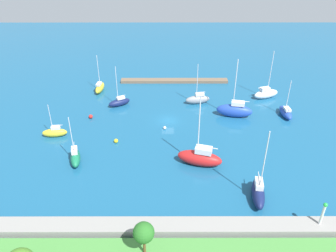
# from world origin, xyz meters

# --- Properties ---
(water) EXTENTS (160.00, 160.00, 0.00)m
(water) POSITION_xyz_m (0.00, 0.00, 0.00)
(water) COLOR #19567F
(water) RESTS_ON ground
(pier_dock) EXTENTS (27.63, 2.07, 0.71)m
(pier_dock) POSITION_xyz_m (-1.69, -19.96, 0.35)
(pier_dock) COLOR brown
(pier_dock) RESTS_ON ground
(breakwater) EXTENTS (69.53, 2.73, 1.25)m
(breakwater) POSITION_xyz_m (0.00, 29.58, 0.63)
(breakwater) COLOR gray
(breakwater) RESTS_ON ground
(harbor_beacon) EXTENTS (0.56, 0.56, 3.73)m
(harbor_beacon) POSITION_xyz_m (-20.30, 29.58, 3.40)
(harbor_beacon) COLOR silver
(harbor_beacon) RESTS_ON breakwater
(park_tree_mideast) EXTENTS (2.62, 2.62, 4.87)m
(park_tree_mideast) POSITION_xyz_m (2.94, 33.81, 4.35)
(park_tree_mideast) COLOR brown
(park_tree_mideast) RESTS_ON shoreline_park
(sailboat_yellow_by_breakwater) EXTENTS (2.27, 5.40, 9.21)m
(sailboat_yellow_by_breakwater) POSITION_xyz_m (16.66, -14.25, 1.06)
(sailboat_yellow_by_breakwater) COLOR yellow
(sailboat_yellow_by_breakwater) RESTS_ON water
(sailboat_navy_west_end) EXTENTS (2.74, 6.79, 12.26)m
(sailboat_navy_west_end) POSITION_xyz_m (-13.49, 23.41, 1.22)
(sailboat_navy_west_end) COLOR #141E4C
(sailboat_navy_west_end) RESTS_ON water
(sailboat_blue_near_pier) EXTENTS (7.88, 3.89, 12.79)m
(sailboat_blue_near_pier) POSITION_xyz_m (-14.16, -1.81, 1.54)
(sailboat_blue_near_pier) COLOR #2347B2
(sailboat_blue_near_pier) RESTS_ON water
(sailboat_green_along_channel) EXTENTS (2.82, 5.39, 9.12)m
(sailboat_green_along_channel) POSITION_xyz_m (16.07, 14.23, 1.05)
(sailboat_green_along_channel) COLOR #19724C
(sailboat_green_along_channel) RESTS_ON water
(sailboat_gray_outer_mooring) EXTENTS (5.78, 2.62, 9.55)m
(sailboat_gray_outer_mooring) POSITION_xyz_m (-6.81, -7.87, 1.09)
(sailboat_gray_outer_mooring) COLOR gray
(sailboat_gray_outer_mooring) RESTS_ON water
(sailboat_red_lone_south) EXTENTS (8.14, 4.69, 13.08)m
(sailboat_red_lone_south) POSITION_xyz_m (-5.42, 14.95, 1.49)
(sailboat_red_lone_south) COLOR red
(sailboat_red_lone_south) RESTS_ON water
(sailboat_white_inner_mooring) EXTENTS (6.61, 4.17, 11.43)m
(sailboat_white_inner_mooring) POSITION_xyz_m (-23.11, -10.67, 1.17)
(sailboat_white_inner_mooring) COLOR white
(sailboat_white_inner_mooring) RESTS_ON water
(sailboat_yellow_lone_north) EXTENTS (4.87, 1.97, 6.97)m
(sailboat_yellow_lone_north) POSITION_xyz_m (21.95, 6.04, 0.95)
(sailboat_yellow_lone_north) COLOR yellow
(sailboat_yellow_lone_north) RESTS_ON water
(sailboat_navy_far_north) EXTENTS (5.28, 4.12, 9.50)m
(sailboat_navy_far_north) POSITION_xyz_m (11.00, -6.85, 0.91)
(sailboat_navy_far_north) COLOR #141E4C
(sailboat_navy_far_north) RESTS_ON water
(sailboat_blue_east_end) EXTENTS (2.21, 5.70, 8.05)m
(sailboat_blue_east_end) POSITION_xyz_m (-25.23, -2.00, 0.91)
(sailboat_blue_east_end) COLOR #2347B2
(sailboat_blue_east_end) RESTS_ON water
(mooring_buoy_red) EXTENTS (0.85, 0.85, 0.85)m
(mooring_buoy_red) POSITION_xyz_m (16.41, -1.04, 0.42)
(mooring_buoy_red) COLOR red
(mooring_buoy_red) RESTS_ON water
(mooring_buoy_white) EXTENTS (0.62, 0.62, 0.62)m
(mooring_buoy_white) POSITION_xyz_m (0.66, 3.36, 0.31)
(mooring_buoy_white) COLOR white
(mooring_buoy_white) RESTS_ON water
(mooring_buoy_yellow) EXTENTS (0.79, 0.79, 0.79)m
(mooring_buoy_yellow) POSITION_xyz_m (9.85, 8.22, 0.40)
(mooring_buoy_yellow) COLOR yellow
(mooring_buoy_yellow) RESTS_ON water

